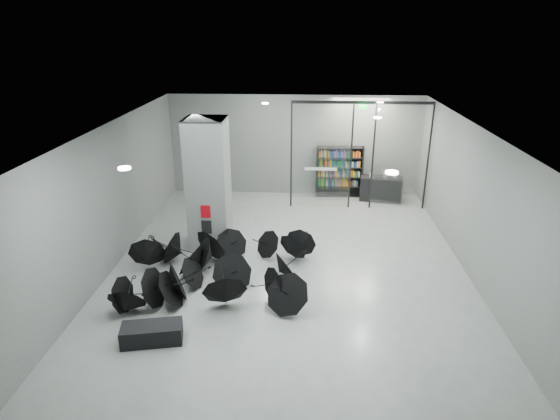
# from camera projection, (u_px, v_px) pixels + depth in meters

# --- Properties ---
(room) EXTENTS (14.00, 14.02, 4.01)m
(room) POSITION_uv_depth(u_px,v_px,m) (289.00, 179.00, 11.88)
(room) COLOR gray
(room) RESTS_ON ground
(column) EXTENTS (1.20, 1.20, 4.00)m
(column) POSITION_uv_depth(u_px,v_px,m) (208.00, 184.00, 14.17)
(column) COLOR slate
(column) RESTS_ON ground
(fire_cabinet) EXTENTS (0.28, 0.04, 0.38)m
(fire_cabinet) POSITION_uv_depth(u_px,v_px,m) (206.00, 212.00, 13.83)
(fire_cabinet) COLOR #A50A07
(fire_cabinet) RESTS_ON column
(info_panel) EXTENTS (0.30, 0.03, 0.42)m
(info_panel) POSITION_uv_depth(u_px,v_px,m) (207.00, 227.00, 14.02)
(info_panel) COLOR black
(info_panel) RESTS_ON column
(exit_sign) EXTENTS (0.30, 0.06, 0.15)m
(exit_sign) POSITION_uv_depth(u_px,v_px,m) (363.00, 107.00, 16.32)
(exit_sign) COLOR #0CE533
(exit_sign) RESTS_ON room
(glass_partition) EXTENTS (5.06, 0.08, 4.00)m
(glass_partition) POSITION_uv_depth(u_px,v_px,m) (359.00, 151.00, 17.11)
(glass_partition) COLOR silver
(glass_partition) RESTS_ON ground
(bench) EXTENTS (1.39, 0.80, 0.42)m
(bench) POSITION_uv_depth(u_px,v_px,m) (152.00, 333.00, 10.23)
(bench) COLOR black
(bench) RESTS_ON ground
(bookshelf) EXTENTS (1.86, 0.43, 2.04)m
(bookshelf) POSITION_uv_depth(u_px,v_px,m) (339.00, 172.00, 18.72)
(bookshelf) COLOR black
(bookshelf) RESTS_ON ground
(shop_counter) EXTENTS (1.69, 0.90, 0.96)m
(shop_counter) POSITION_uv_depth(u_px,v_px,m) (381.00, 189.00, 18.42)
(shop_counter) COLOR black
(shop_counter) RESTS_ON ground
(umbrella_cluster) EXTENTS (5.45, 4.54, 1.34)m
(umbrella_cluster) POSITION_uv_depth(u_px,v_px,m) (210.00, 272.00, 12.54)
(umbrella_cluster) COLOR black
(umbrella_cluster) RESTS_ON ground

